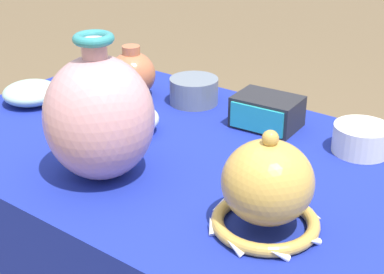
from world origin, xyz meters
TOP-DOWN VIEW (x-y plane):
  - display_table at (0.00, -0.02)m, footprint 1.33×0.72m
  - vase_tall_bulbous at (-0.14, -0.18)m, footprint 0.21×0.21m
  - vase_dome_bell at (0.21, -0.15)m, footprint 0.19×0.19m
  - mosaic_tile_box at (-0.01, 0.21)m, footprint 0.16×0.12m
  - pot_squat_slate at (-0.23, 0.22)m, footprint 0.12×0.12m
  - bowl_shallow_porcelain at (-0.23, -0.00)m, footprint 0.12×0.12m
  - jar_round_terracotta at (-0.38, 0.17)m, footprint 0.12×0.12m
  - bowl_shallow_celadon at (-0.55, -0.03)m, footprint 0.14×0.14m
  - pot_squat_ivory at (0.22, 0.22)m, footprint 0.12×0.12m

SIDE VIEW (x-z plane):
  - display_table at x=0.00m, z-range 0.29..1.03m
  - bowl_shallow_celadon at x=-0.55m, z-range 0.73..0.79m
  - pot_squat_ivory at x=0.22m, z-range 0.73..0.79m
  - bowl_shallow_porcelain at x=-0.23m, z-range 0.73..0.80m
  - pot_squat_slate at x=-0.23m, z-range 0.73..0.80m
  - mosaic_tile_box at x=-0.01m, z-range 0.73..0.80m
  - jar_round_terracotta at x=-0.38m, z-range 0.73..0.86m
  - vase_dome_bell at x=0.21m, z-range 0.72..0.90m
  - vase_tall_bulbous at x=-0.14m, z-range 0.71..1.00m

